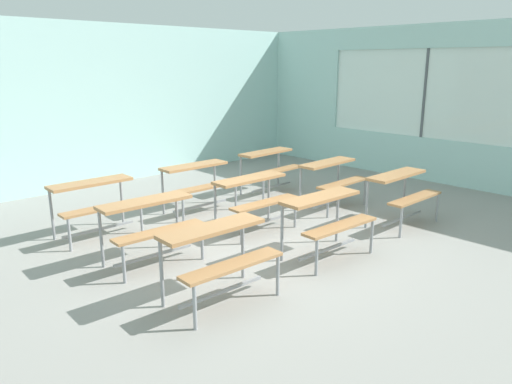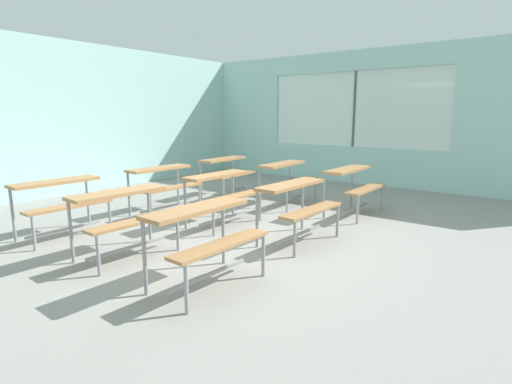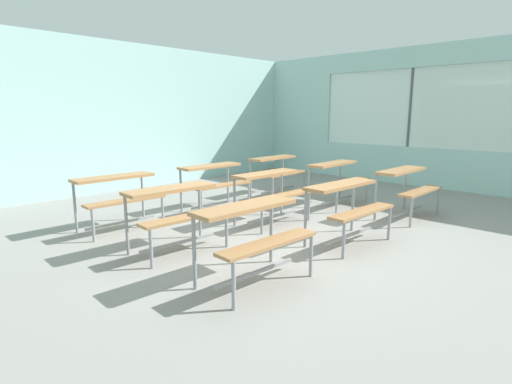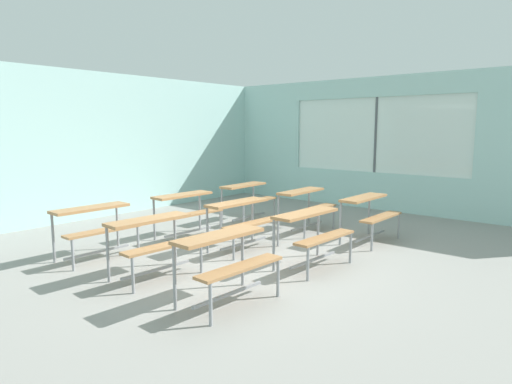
{
  "view_description": "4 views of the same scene",
  "coord_description": "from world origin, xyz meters",
  "px_view_note": "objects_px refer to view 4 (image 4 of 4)",
  "views": [
    {
      "loc": [
        -3.98,
        -4.18,
        2.28
      ],
      "look_at": [
        0.43,
        0.46,
        0.56
      ],
      "focal_mm": 33.92,
      "sensor_mm": 36.0,
      "label": 1
    },
    {
      "loc": [
        -3.8,
        -3.3,
        1.6
      ],
      "look_at": [
        0.9,
        0.24,
        0.44
      ],
      "focal_mm": 28.0,
      "sensor_mm": 36.0,
      "label": 2
    },
    {
      "loc": [
        -3.8,
        -3.3,
        1.6
      ],
      "look_at": [
        0.39,
        0.76,
        0.44
      ],
      "focal_mm": 28.0,
      "sensor_mm": 36.0,
      "label": 3
    },
    {
      "loc": [
        -4.52,
        -3.95,
        1.88
      ],
      "look_at": [
        0.98,
        0.68,
        0.82
      ],
      "focal_mm": 31.07,
      "sensor_mm": 36.0,
      "label": 4
    }
  ],
  "objects_px": {
    "desk_bench_r1c0": "(154,233)",
    "desk_bench_r2c0": "(95,220)",
    "desk_bench_r0c1": "(312,226)",
    "desk_bench_r0c2": "(370,208)",
    "desk_bench_r1c2": "(306,200)",
    "desk_bench_r0c0": "(226,252)",
    "desk_bench_r1c1": "(242,214)",
    "desk_bench_r2c1": "(187,205)",
    "desk_bench_r2c2": "(248,193)"
  },
  "relations": [
    {
      "from": "desk_bench_r0c2",
      "to": "desk_bench_r2c2",
      "type": "bearing_deg",
      "value": 92.26
    },
    {
      "from": "desk_bench_r0c1",
      "to": "desk_bench_r1c0",
      "type": "bearing_deg",
      "value": 144.45
    },
    {
      "from": "desk_bench_r1c0",
      "to": "desk_bench_r2c1",
      "type": "distance_m",
      "value": 2.05
    },
    {
      "from": "desk_bench_r0c0",
      "to": "desk_bench_r1c0",
      "type": "bearing_deg",
      "value": 91.69
    },
    {
      "from": "desk_bench_r0c0",
      "to": "desk_bench_r0c1",
      "type": "distance_m",
      "value": 1.64
    },
    {
      "from": "desk_bench_r0c2",
      "to": "desk_bench_r1c1",
      "type": "bearing_deg",
      "value": 143.55
    },
    {
      "from": "desk_bench_r0c2",
      "to": "desk_bench_r1c2",
      "type": "height_order",
      "value": "same"
    },
    {
      "from": "desk_bench_r2c0",
      "to": "desk_bench_r1c1",
      "type": "bearing_deg",
      "value": -35.95
    },
    {
      "from": "desk_bench_r0c0",
      "to": "desk_bench_r1c0",
      "type": "relative_size",
      "value": 0.99
    },
    {
      "from": "desk_bench_r0c1",
      "to": "desk_bench_r2c2",
      "type": "height_order",
      "value": "same"
    },
    {
      "from": "desk_bench_r1c2",
      "to": "desk_bench_r2c0",
      "type": "height_order",
      "value": "same"
    },
    {
      "from": "desk_bench_r1c2",
      "to": "desk_bench_r0c0",
      "type": "bearing_deg",
      "value": -161.02
    },
    {
      "from": "desk_bench_r1c0",
      "to": "desk_bench_r2c0",
      "type": "xyz_separation_m",
      "value": [
        -0.05,
        1.3,
        0.0
      ]
    },
    {
      "from": "desk_bench_r0c0",
      "to": "desk_bench_r2c2",
      "type": "height_order",
      "value": "same"
    },
    {
      "from": "desk_bench_r1c0",
      "to": "desk_bench_r2c0",
      "type": "height_order",
      "value": "same"
    },
    {
      "from": "desk_bench_r2c0",
      "to": "desk_bench_r0c2",
      "type": "bearing_deg",
      "value": -35.85
    },
    {
      "from": "desk_bench_r1c0",
      "to": "desk_bench_r1c2",
      "type": "height_order",
      "value": "same"
    },
    {
      "from": "desk_bench_r2c0",
      "to": "desk_bench_r0c1",
      "type": "bearing_deg",
      "value": -55.88
    },
    {
      "from": "desk_bench_r0c0",
      "to": "desk_bench_r1c2",
      "type": "relative_size",
      "value": 1.01
    },
    {
      "from": "desk_bench_r0c1",
      "to": "desk_bench_r2c2",
      "type": "xyz_separation_m",
      "value": [
        1.66,
        2.6,
        0.0
      ]
    },
    {
      "from": "desk_bench_r0c1",
      "to": "desk_bench_r1c0",
      "type": "distance_m",
      "value": 2.07
    },
    {
      "from": "desk_bench_r2c0",
      "to": "desk_bench_r2c1",
      "type": "relative_size",
      "value": 1.0
    },
    {
      "from": "desk_bench_r0c2",
      "to": "desk_bench_r1c2",
      "type": "xyz_separation_m",
      "value": [
        -0.03,
        1.23,
        0.0
      ]
    },
    {
      "from": "desk_bench_r1c0",
      "to": "desk_bench_r2c0",
      "type": "relative_size",
      "value": 1.02
    },
    {
      "from": "desk_bench_r0c1",
      "to": "desk_bench_r0c2",
      "type": "bearing_deg",
      "value": 3.02
    },
    {
      "from": "desk_bench_r1c0",
      "to": "desk_bench_r2c2",
      "type": "xyz_separation_m",
      "value": [
        3.29,
        1.32,
        0.0
      ]
    },
    {
      "from": "desk_bench_r0c2",
      "to": "desk_bench_r2c0",
      "type": "height_order",
      "value": "same"
    },
    {
      "from": "desk_bench_r2c0",
      "to": "desk_bench_r2c2",
      "type": "distance_m",
      "value": 3.33
    },
    {
      "from": "desk_bench_r0c0",
      "to": "desk_bench_r1c1",
      "type": "height_order",
      "value": "same"
    },
    {
      "from": "desk_bench_r1c0",
      "to": "desk_bench_r0c2",
      "type": "bearing_deg",
      "value": -17.66
    },
    {
      "from": "desk_bench_r0c0",
      "to": "desk_bench_r2c1",
      "type": "relative_size",
      "value": 1.01
    },
    {
      "from": "desk_bench_r2c2",
      "to": "desk_bench_r0c2",
      "type": "bearing_deg",
      "value": -90.57
    },
    {
      "from": "desk_bench_r0c0",
      "to": "desk_bench_r0c2",
      "type": "bearing_deg",
      "value": 2.37
    },
    {
      "from": "desk_bench_r0c2",
      "to": "desk_bench_r2c1",
      "type": "height_order",
      "value": "same"
    },
    {
      "from": "desk_bench_r0c2",
      "to": "desk_bench_r1c1",
      "type": "distance_m",
      "value": 2.13
    },
    {
      "from": "desk_bench_r0c2",
      "to": "desk_bench_r1c0",
      "type": "xyz_separation_m",
      "value": [
        -3.37,
        1.27,
        0.0
      ]
    },
    {
      "from": "desk_bench_r2c0",
      "to": "desk_bench_r1c2",
      "type": "bearing_deg",
      "value": -20.52
    },
    {
      "from": "desk_bench_r1c0",
      "to": "desk_bench_r1c2",
      "type": "relative_size",
      "value": 1.02
    },
    {
      "from": "desk_bench_r0c1",
      "to": "desk_bench_r2c1",
      "type": "distance_m",
      "value": 2.53
    },
    {
      "from": "desk_bench_r1c1",
      "to": "desk_bench_r2c1",
      "type": "relative_size",
      "value": 1.0
    },
    {
      "from": "desk_bench_r2c1",
      "to": "desk_bench_r2c2",
      "type": "xyz_separation_m",
      "value": [
        1.66,
        0.07,
        0.0
      ]
    },
    {
      "from": "desk_bench_r0c0",
      "to": "desk_bench_r2c0",
      "type": "height_order",
      "value": "same"
    },
    {
      "from": "desk_bench_r0c1",
      "to": "desk_bench_r2c0",
      "type": "xyz_separation_m",
      "value": [
        -1.68,
        2.59,
        0.0
      ]
    },
    {
      "from": "desk_bench_r1c2",
      "to": "desk_bench_r2c1",
      "type": "xyz_separation_m",
      "value": [
        -1.71,
        1.29,
        0.0
      ]
    },
    {
      "from": "desk_bench_r2c0",
      "to": "desk_bench_r2c1",
      "type": "height_order",
      "value": "same"
    },
    {
      "from": "desk_bench_r1c1",
      "to": "desk_bench_r2c1",
      "type": "bearing_deg",
      "value": 93.25
    },
    {
      "from": "desk_bench_r0c1",
      "to": "desk_bench_r1c1",
      "type": "relative_size",
      "value": 1.01
    },
    {
      "from": "desk_bench_r1c2",
      "to": "desk_bench_r2c1",
      "type": "height_order",
      "value": "same"
    },
    {
      "from": "desk_bench_r0c0",
      "to": "desk_bench_r1c1",
      "type": "xyz_separation_m",
      "value": [
        1.68,
        1.28,
        0.0
      ]
    },
    {
      "from": "desk_bench_r0c1",
      "to": "desk_bench_r2c2",
      "type": "relative_size",
      "value": 1.0
    }
  ]
}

